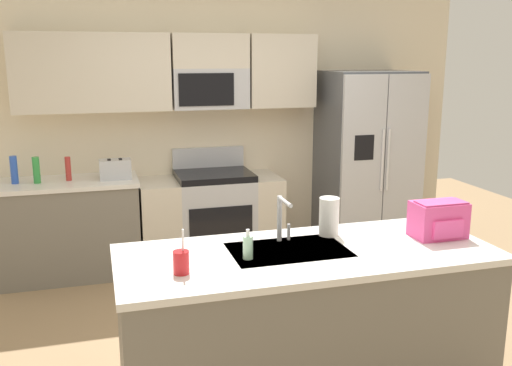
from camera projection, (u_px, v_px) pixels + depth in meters
The scene contains 15 objects.
ground_plane at pixel (281, 346), 3.96m from camera, with size 9.00×9.00×0.00m, color #997A56.
kitchen_wall_unit at pixel (201, 110), 5.55m from camera, with size 5.20×0.43×2.60m.
back_counter at pixel (70, 228), 5.16m from camera, with size 1.25×0.63×0.90m.
range_oven at pixel (211, 218), 5.52m from camera, with size 1.36×0.61×1.10m.
refrigerator at pixel (367, 162), 5.78m from camera, with size 0.90×0.76×1.85m.
island_counter at pixel (306, 322), 3.34m from camera, with size 2.19×0.87×0.90m.
toaster at pixel (115, 169), 5.11m from camera, with size 0.28×0.16×0.18m.
pepper_mill at pixel (68, 169), 5.04m from camera, with size 0.05×0.05×0.22m, color #B2332D.
bottle_green at pixel (36, 170), 4.94m from camera, with size 0.06×0.06×0.23m, color green.
bottle_blue at pixel (14, 170), 4.92m from camera, with size 0.06×0.06×0.24m, color blue.
sink_faucet at pixel (282, 215), 3.36m from camera, with size 0.09×0.21×0.28m.
drink_cup_red at pixel (181, 262), 2.89m from camera, with size 0.08×0.08×0.24m.
soap_dispenser at pixel (248, 247), 3.10m from camera, with size 0.06×0.06×0.17m.
paper_towel_roll at pixel (329, 217), 3.50m from camera, with size 0.12×0.12×0.24m, color white.
backpack at pixel (439, 219), 3.47m from camera, with size 0.32×0.22×0.23m.
Camera 1 is at (-1.16, -3.42, 2.00)m, focal length 39.50 mm.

